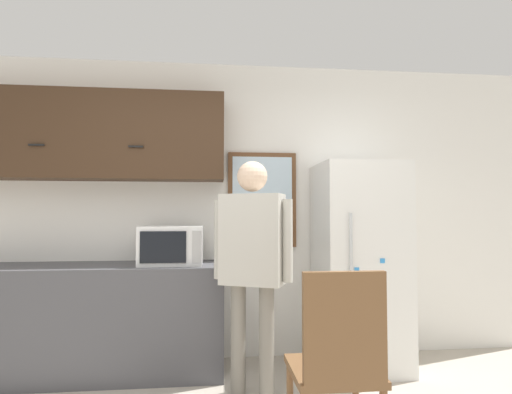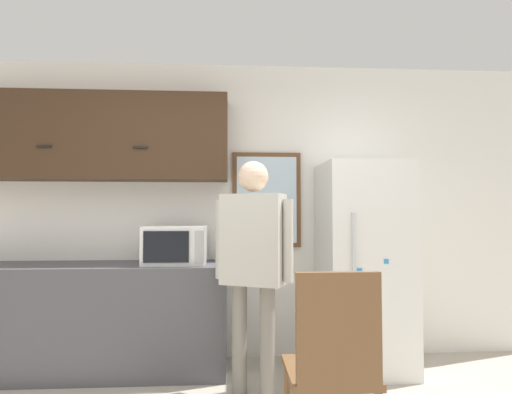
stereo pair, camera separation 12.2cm
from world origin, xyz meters
TOP-DOWN VIEW (x-y plane):
  - back_wall at (0.00, 2.10)m, footprint 6.00×0.06m
  - counter at (-1.08, 1.78)m, footprint 2.23×0.58m
  - upper_cabinets at (-1.08, 1.91)m, footprint 2.23×0.34m
  - microwave at (-0.40, 1.78)m, footprint 0.51×0.43m
  - person at (0.23, 1.29)m, footprint 0.55×0.38m
  - refrigerator at (1.20, 1.74)m, footprint 0.70×0.68m
  - chair at (0.60, 0.45)m, footprint 0.46×0.46m
  - window at (0.40, 2.06)m, footprint 0.63×0.05m

SIDE VIEW (x-z plane):
  - counter at x=-1.08m, z-range 0.00..0.89m
  - chair at x=0.60m, z-range 0.04..1.06m
  - refrigerator at x=1.20m, z-range 0.00..1.74m
  - person at x=0.23m, z-range 0.19..1.88m
  - microwave at x=-0.40m, z-range 0.89..1.20m
  - back_wall at x=0.00m, z-range 0.00..2.70m
  - window at x=0.40m, z-range 1.00..1.87m
  - upper_cabinets at x=-1.08m, z-range 1.60..2.35m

